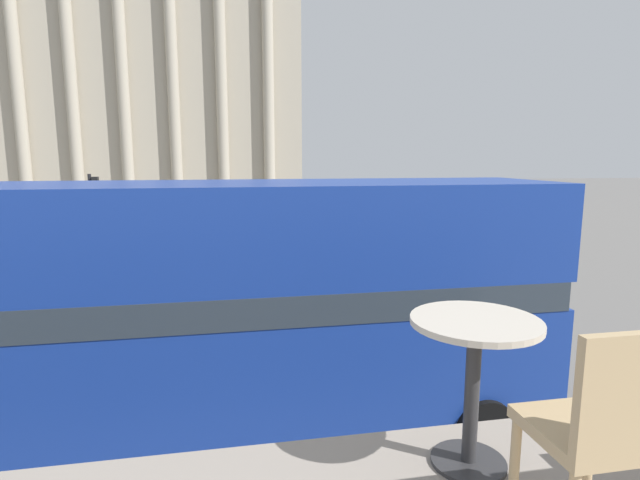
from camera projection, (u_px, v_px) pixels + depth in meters
The scene contains 9 objects.
double_decker_bus at pixel (226, 304), 7.89m from camera, with size 10.56×2.66×4.26m.
cafe_dining_table at pixel (474, 359), 2.33m from camera, with size 0.60×0.60×0.73m.
cafe_chair_0 at pixel (601, 428), 1.77m from camera, with size 0.40×0.40×0.91m.
plaza_building_left at pixel (140, 86), 46.14m from camera, with size 28.55×16.92×22.36m.
traffic_light_mid at pixel (94, 215), 17.55m from camera, with size 0.42×0.24×4.08m.
car_black at pixel (266, 269), 17.92m from camera, with size 4.20×1.93×1.35m.
pedestrian_grey at pixel (467, 247), 20.56m from camera, with size 0.32×0.32×1.76m.
pedestrian_yellow at pixel (252, 220), 30.14m from camera, with size 0.32×0.32×1.59m.
pedestrian_red at pixel (180, 223), 28.00m from camera, with size 0.32×0.32×1.80m.
Camera 1 is at (0.14, -2.39, 4.63)m, focal length 28.00 mm.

